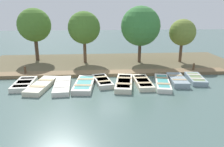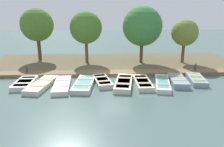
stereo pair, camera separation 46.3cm
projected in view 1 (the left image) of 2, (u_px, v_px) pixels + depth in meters
The scene contains 19 objects.
ground_plane at pixel (115, 79), 16.97m from camera, with size 80.00×80.00×0.00m, color #4C6660.
shore_bank at pixel (111, 63), 21.72m from camera, with size 8.00×24.00×0.19m.
dock_walkway at pixel (114, 73), 18.05m from camera, with size 1.20×18.94×0.27m.
rowboat_0 at pixel (24, 84), 15.35m from camera, with size 2.66×1.27×0.36m.
rowboat_1 at pixel (42, 85), 15.11m from camera, with size 3.64×1.72×0.35m.
rowboat_2 at pixel (62, 85), 15.10m from camera, with size 3.53×1.30×0.34m.
rowboat_3 at pixel (84, 84), 15.31m from camera, with size 3.53×1.57×0.35m.
rowboat_4 at pixel (102, 81), 15.97m from camera, with size 2.93×1.55×0.36m.
rowboat_5 at pixel (124, 83), 15.53m from camera, with size 3.61×1.71×0.38m.
rowboat_6 at pixel (143, 82), 15.75m from camera, with size 3.10×1.08×0.34m.
rowboat_7 at pixel (163, 83), 15.66m from camera, with size 3.65×1.67×0.34m.
rowboat_8 at pixel (177, 80), 16.13m from camera, with size 2.84×1.37×0.42m.
rowboat_9 at pixel (195, 79), 16.48m from camera, with size 2.74×1.45×0.37m.
mooring_post_near at pixel (25, 71), 17.55m from camera, with size 0.16×0.16×0.85m.
mooring_post_far at pixel (193, 68), 18.56m from camera, with size 0.16×0.16×0.85m.
park_tree_far_left at pixel (34, 25), 21.34m from camera, with size 3.24×3.24×5.34m.
park_tree_left at pixel (84, 28), 20.49m from camera, with size 3.04×3.04×5.06m.
park_tree_center at pixel (140, 26), 20.52m from camera, with size 3.71×3.71×5.53m.
park_tree_right at pixel (182, 33), 20.84m from camera, with size 2.51×2.51×4.33m.
Camera 1 is at (16.06, -1.47, 5.30)m, focal length 35.00 mm.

